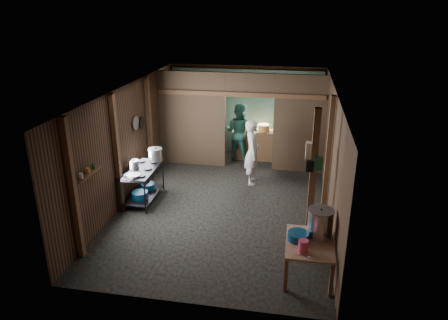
% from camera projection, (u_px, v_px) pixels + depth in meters
% --- Properties ---
extents(floor, '(4.50, 7.00, 0.00)m').
position_uv_depth(floor, '(226.00, 202.00, 9.57)').
color(floor, black).
rests_on(floor, ground).
extents(ceiling, '(4.50, 7.00, 0.00)m').
position_uv_depth(ceiling, '(226.00, 89.00, 8.64)').
color(ceiling, '#2A2824').
rests_on(ceiling, ground).
extents(wall_back, '(4.50, 0.00, 2.60)m').
position_uv_depth(wall_back, '(246.00, 110.00, 12.32)').
color(wall_back, '#4F3625').
rests_on(wall_back, ground).
extents(wall_front, '(4.50, 0.00, 2.60)m').
position_uv_depth(wall_front, '(183.00, 229.00, 5.89)').
color(wall_front, '#4F3625').
rests_on(wall_front, ground).
extents(wall_left, '(0.00, 7.00, 2.60)m').
position_uv_depth(wall_left, '(129.00, 143.00, 9.48)').
color(wall_left, '#4F3625').
rests_on(wall_left, ground).
extents(wall_right, '(0.00, 7.00, 2.60)m').
position_uv_depth(wall_right, '(331.00, 155.00, 8.73)').
color(wall_right, '#4F3625').
rests_on(wall_right, ground).
extents(partition_left, '(1.85, 0.10, 2.60)m').
position_uv_depth(partition_left, '(192.00, 119.00, 11.35)').
color(partition_left, brown).
rests_on(partition_left, floor).
extents(partition_right, '(1.35, 0.10, 2.60)m').
position_uv_depth(partition_right, '(299.00, 124.00, 10.87)').
color(partition_right, brown).
rests_on(partition_right, floor).
extents(partition_header, '(1.30, 0.10, 0.60)m').
position_uv_depth(partition_header, '(250.00, 85.00, 10.73)').
color(partition_header, brown).
rests_on(partition_header, wall_back).
extents(turquoise_panel, '(4.40, 0.06, 2.50)m').
position_uv_depth(turquoise_panel, '(246.00, 112.00, 12.29)').
color(turquoise_panel, '#72ABA3').
rests_on(turquoise_panel, wall_back).
extents(back_counter, '(1.20, 0.50, 0.85)m').
position_uv_depth(back_counter, '(253.00, 144.00, 12.08)').
color(back_counter, brown).
rests_on(back_counter, floor).
extents(wall_clock, '(0.20, 0.03, 0.20)m').
position_uv_depth(wall_clock, '(255.00, 91.00, 11.98)').
color(wall_clock, silver).
rests_on(wall_clock, wall_back).
extents(post_left_a, '(0.10, 0.12, 2.60)m').
position_uv_depth(post_left_a, '(73.00, 190.00, 7.08)').
color(post_left_a, brown).
rests_on(post_left_a, floor).
extents(post_left_b, '(0.10, 0.12, 2.60)m').
position_uv_depth(post_left_b, '(117.00, 155.00, 8.73)').
color(post_left_b, brown).
rests_on(post_left_b, floor).
extents(post_left_c, '(0.10, 0.12, 2.60)m').
position_uv_depth(post_left_c, '(149.00, 128.00, 10.57)').
color(post_left_c, brown).
rests_on(post_left_c, floor).
extents(post_right, '(0.10, 0.12, 2.60)m').
position_uv_depth(post_right, '(328.00, 158.00, 8.56)').
color(post_right, brown).
rests_on(post_right, floor).
extents(post_free, '(0.12, 0.12, 2.60)m').
position_uv_depth(post_free, '(313.00, 177.00, 7.61)').
color(post_free, brown).
rests_on(post_free, floor).
extents(cross_beam, '(4.40, 0.12, 0.12)m').
position_uv_depth(cross_beam, '(240.00, 94.00, 10.82)').
color(cross_beam, brown).
rests_on(cross_beam, wall_left).
extents(pan_lid_big, '(0.03, 0.34, 0.34)m').
position_uv_depth(pan_lid_big, '(136.00, 123.00, 9.71)').
color(pan_lid_big, gray).
rests_on(pan_lid_big, wall_left).
extents(pan_lid_small, '(0.03, 0.30, 0.30)m').
position_uv_depth(pan_lid_small, '(142.00, 123.00, 10.12)').
color(pan_lid_small, black).
rests_on(pan_lid_small, wall_left).
extents(wall_shelf, '(0.14, 0.80, 0.03)m').
position_uv_depth(wall_shelf, '(88.00, 174.00, 7.50)').
color(wall_shelf, brown).
rests_on(wall_shelf, wall_left).
extents(jar_white, '(0.07, 0.07, 0.10)m').
position_uv_depth(jar_white, '(81.00, 176.00, 7.24)').
color(jar_white, silver).
rests_on(jar_white, wall_shelf).
extents(jar_yellow, '(0.08, 0.08, 0.10)m').
position_uv_depth(jar_yellow, '(88.00, 171.00, 7.47)').
color(jar_yellow, gold).
rests_on(jar_yellow, wall_shelf).
extents(jar_green, '(0.06, 0.06, 0.10)m').
position_uv_depth(jar_green, '(94.00, 166.00, 7.67)').
color(jar_green, '#215538').
rests_on(jar_green, wall_shelf).
extents(bag_white, '(0.22, 0.15, 0.32)m').
position_uv_depth(bag_white, '(312.00, 151.00, 7.52)').
color(bag_white, silver).
rests_on(bag_white, post_free).
extents(bag_green, '(0.16, 0.12, 0.24)m').
position_uv_depth(bag_green, '(318.00, 163.00, 7.43)').
color(bag_green, '#215538').
rests_on(bag_green, post_free).
extents(bag_black, '(0.14, 0.10, 0.20)m').
position_uv_depth(bag_black, '(310.00, 166.00, 7.45)').
color(bag_black, black).
rests_on(bag_black, post_free).
extents(gas_range, '(0.69, 1.34, 0.79)m').
position_uv_depth(gas_range, '(142.00, 185.00, 9.49)').
color(gas_range, black).
rests_on(gas_range, floor).
extents(prep_table, '(0.77, 1.06, 0.63)m').
position_uv_depth(prep_table, '(308.00, 258.00, 6.91)').
color(prep_table, tan).
rests_on(prep_table, floor).
extents(stove_pot_large, '(0.44, 0.44, 0.34)m').
position_uv_depth(stove_pot_large, '(156.00, 155.00, 9.73)').
color(stove_pot_large, silver).
rests_on(stove_pot_large, gas_range).
extents(stove_pot_med, '(0.31, 0.31, 0.21)m').
position_uv_depth(stove_pot_med, '(134.00, 165.00, 9.34)').
color(stove_pot_med, silver).
rests_on(stove_pot_med, gas_range).
extents(frying_pan, '(0.39, 0.57, 0.07)m').
position_uv_depth(frying_pan, '(134.00, 175.00, 8.92)').
color(frying_pan, gray).
rests_on(frying_pan, gas_range).
extents(blue_tub_front, '(0.37, 0.37, 0.15)m').
position_uv_depth(blue_tub_front, '(140.00, 195.00, 9.37)').
color(blue_tub_front, navy).
rests_on(blue_tub_front, gas_range).
extents(blue_tub_back, '(0.33, 0.33, 0.13)m').
position_uv_depth(blue_tub_back, '(148.00, 186.00, 9.85)').
color(blue_tub_back, navy).
rests_on(blue_tub_back, gas_range).
extents(stock_pot, '(0.58, 0.58, 0.51)m').
position_uv_depth(stock_pot, '(320.00, 224.00, 6.89)').
color(stock_pot, silver).
rests_on(stock_pot, prep_table).
extents(wash_basin, '(0.46, 0.46, 0.13)m').
position_uv_depth(wash_basin, '(298.00, 236.00, 6.85)').
color(wash_basin, navy).
rests_on(wash_basin, prep_table).
extents(pink_bucket, '(0.19, 0.19, 0.19)m').
position_uv_depth(pink_bucket, '(303.00, 246.00, 6.52)').
color(pink_bucket, '#DA3F6B').
rests_on(pink_bucket, prep_table).
extents(knife, '(0.29, 0.14, 0.01)m').
position_uv_depth(knife, '(306.00, 256.00, 6.41)').
color(knife, silver).
rests_on(knife, prep_table).
extents(yellow_tub, '(0.34, 0.34, 0.19)m').
position_uv_depth(yellow_tub, '(264.00, 128.00, 11.85)').
color(yellow_tub, gold).
rests_on(yellow_tub, back_counter).
extents(red_cup, '(0.11, 0.11, 0.13)m').
position_uv_depth(red_cup, '(244.00, 128.00, 11.95)').
color(red_cup, '#AD0920').
rests_on(red_cup, back_counter).
extents(cook, '(0.47, 0.64, 1.64)m').
position_uv_depth(cook, '(252.00, 152.00, 10.29)').
color(cook, white).
rests_on(cook, floor).
extents(worker_back, '(0.95, 0.83, 1.66)m').
position_uv_depth(worker_back, '(239.00, 132.00, 11.85)').
color(worker_back, '#2C6A5B').
rests_on(worker_back, floor).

